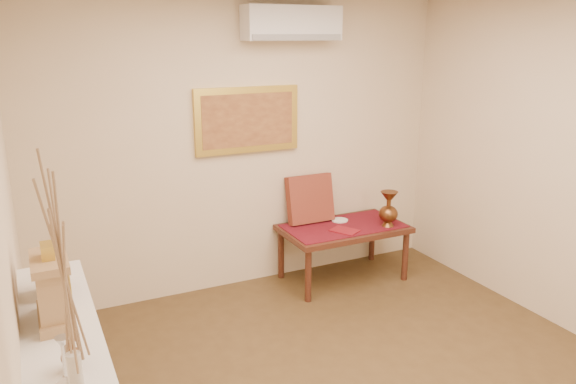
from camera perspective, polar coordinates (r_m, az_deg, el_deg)
wall_back at (r=5.24m, az=-4.20°, el=4.65°), size 4.00×0.02×2.70m
wall_left at (r=2.73m, az=-26.48°, el=-7.64°), size 0.02×4.50×2.70m
white_vase at (r=1.89m, az=-21.35°, el=-12.24°), size 0.20×0.20×1.05m
candlestick at (r=2.53m, az=-21.71°, el=-15.68°), size 0.10×0.10×0.22m
brass_urn_small at (r=2.63m, az=-21.21°, el=-14.52°), size 0.09×0.09×0.20m
table_cloth at (r=5.50m, az=5.68°, el=-3.45°), size 1.14×0.59×0.01m
brass_urn_tall at (r=5.49m, az=10.19°, el=-1.31°), size 0.19×0.19×0.42m
plate at (r=5.63m, az=5.27°, el=-2.87°), size 0.16×0.16×0.01m
menu at (r=5.34m, az=5.77°, el=-3.92°), size 0.28×0.31×0.01m
cushion at (r=5.53m, az=2.24°, el=-0.69°), size 0.47×0.20×0.48m
mantel_clock at (r=3.02m, az=-22.79°, el=-9.05°), size 0.17×0.36×0.41m
wooden_chest at (r=3.35m, az=-22.88°, el=-7.55°), size 0.16×0.21×0.24m
low_table at (r=5.52m, az=5.66°, el=-4.13°), size 1.20×0.70×0.55m
painting at (r=5.18m, az=-4.15°, el=7.31°), size 1.00×0.06×0.60m
ac_unit at (r=5.19m, az=0.40°, el=16.78°), size 0.90×0.25×0.30m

